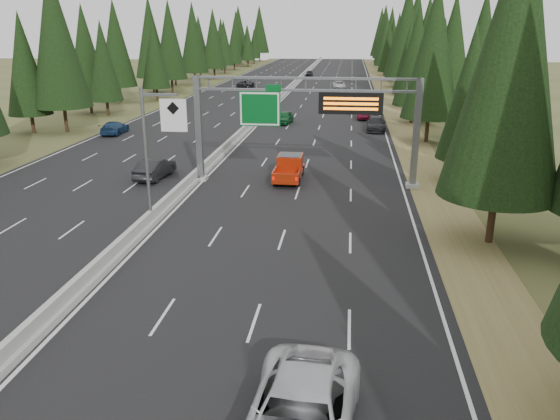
{
  "coord_description": "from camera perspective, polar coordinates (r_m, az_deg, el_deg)",
  "views": [
    {
      "loc": [
        11.41,
        -4.31,
        11.15
      ],
      "look_at": [
        8.34,
        20.0,
        2.97
      ],
      "focal_mm": 35.0,
      "sensor_mm": 36.0,
      "label": 1
    }
  ],
  "objects": [
    {
      "name": "sign_gantry",
      "position": [
        39.71,
        3.57,
        9.92
      ],
      "size": [
        16.75,
        0.98,
        7.8
      ],
      "color": "slate",
      "rests_on": "road"
    },
    {
      "name": "shoulder_right",
      "position": [
        85.28,
        11.64,
        10.62
      ],
      "size": [
        3.6,
        260.0,
        0.06
      ],
      "primitive_type": "cube",
      "color": "olive",
      "rests_on": "ground"
    },
    {
      "name": "car_ahead_white",
      "position": [
        108.05,
        6.18,
        12.87
      ],
      "size": [
        2.71,
        5.24,
        1.41
      ],
      "primitive_type": "imported",
      "rotation": [
        0.0,
        0.0,
        0.07
      ],
      "color": "silver",
      "rests_on": "road"
    },
    {
      "name": "road",
      "position": [
        85.8,
        -0.51,
        11.04
      ],
      "size": [
        32.0,
        260.0,
        0.08
      ],
      "primitive_type": "cube",
      "color": "black",
      "rests_on": "ground"
    },
    {
      "name": "silver_minivan",
      "position": [
        15.99,
        2.07,
        -21.0
      ],
      "size": [
        3.45,
        6.73,
        1.82
      ],
      "primitive_type": "imported",
      "rotation": [
        0.0,
        0.0,
        -0.07
      ],
      "color": "silver",
      "rests_on": "road"
    },
    {
      "name": "car_onc_near",
      "position": [
        43.35,
        -12.94,
        4.26
      ],
      "size": [
        2.01,
        4.81,
        1.55
      ],
      "primitive_type": "imported",
      "rotation": [
        0.0,
        0.0,
        3.06
      ],
      "color": "black",
      "rests_on": "road"
    },
    {
      "name": "car_onc_white",
      "position": [
        86.82,
        -2.77,
        11.67
      ],
      "size": [
        2.29,
        4.86,
        1.61
      ],
      "primitive_type": "imported",
      "rotation": [
        0.0,
        0.0,
        3.06
      ],
      "color": "white",
      "rests_on": "road"
    },
    {
      "name": "car_ahead_green",
      "position": [
        67.34,
        0.45,
        9.65
      ],
      "size": [
        2.18,
        4.51,
        1.48
      ],
      "primitive_type": "imported",
      "rotation": [
        0.0,
        0.0,
        -0.1
      ],
      "color": "#125225",
      "rests_on": "road"
    },
    {
      "name": "red_pickup",
      "position": [
        42.09,
        1.01,
        4.62
      ],
      "size": [
        1.96,
        5.49,
        1.79
      ],
      "color": "black",
      "rests_on": "road"
    },
    {
      "name": "car_ahead_dkgrey",
      "position": [
        63.54,
        10.01,
        8.86
      ],
      "size": [
        2.29,
        5.29,
        1.52
      ],
      "primitive_type": "imported",
      "rotation": [
        0.0,
        0.0,
        -0.03
      ],
      "color": "black",
      "rests_on": "road"
    },
    {
      "name": "tree_row_left",
      "position": [
        77.93,
        -19.13,
        16.09
      ],
      "size": [
        11.56,
        242.72,
        18.97
      ],
      "color": "black",
      "rests_on": "ground"
    },
    {
      "name": "car_ahead_far",
      "position": [
        135.62,
        3.08,
        14.07
      ],
      "size": [
        1.72,
        4.15,
        1.41
      ],
      "primitive_type": "imported",
      "rotation": [
        0.0,
        0.0,
        0.01
      ],
      "color": "black",
      "rests_on": "road"
    },
    {
      "name": "tree_row_right",
      "position": [
        74.43,
        16.07,
        16.53
      ],
      "size": [
        11.55,
        244.05,
        18.91
      ],
      "color": "black",
      "rests_on": "ground"
    },
    {
      "name": "median_barrier",
      "position": [
        85.75,
        -0.51,
        11.29
      ],
      "size": [
        0.7,
        260.0,
        0.85
      ],
      "color": "#989893",
      "rests_on": "road"
    },
    {
      "name": "car_onc_blue",
      "position": [
        63.22,
        -16.9,
        8.24
      ],
      "size": [
        2.12,
        4.83,
        1.38
      ],
      "primitive_type": "imported",
      "rotation": [
        0.0,
        0.0,
        3.18
      ],
      "color": "navy",
      "rests_on": "road"
    },
    {
      "name": "shoulder_left",
      "position": [
        89.91,
        -12.04,
        10.98
      ],
      "size": [
        3.6,
        260.0,
        0.06
      ],
      "primitive_type": "cube",
      "color": "#424B23",
      "rests_on": "ground"
    },
    {
      "name": "hov_sign_pole",
      "position": [
        31.87,
        -12.91,
        6.37
      ],
      "size": [
        2.8,
        0.5,
        8.0
      ],
      "color": "slate",
      "rests_on": "road"
    },
    {
      "name": "car_onc_far",
      "position": [
        108.73,
        -3.59,
        13.02
      ],
      "size": [
        2.77,
        5.75,
        1.58
      ],
      "primitive_type": "imported",
      "rotation": [
        0.0,
        0.0,
        3.12
      ],
      "color": "black",
      "rests_on": "road"
    },
    {
      "name": "car_ahead_dkred",
      "position": [
        71.8,
        8.79,
        9.97
      ],
      "size": [
        1.87,
        4.42,
        1.42
      ],
      "primitive_type": "imported",
      "rotation": [
        0.0,
        0.0,
        -0.09
      ],
      "color": "#580C1E",
      "rests_on": "road"
    }
  ]
}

